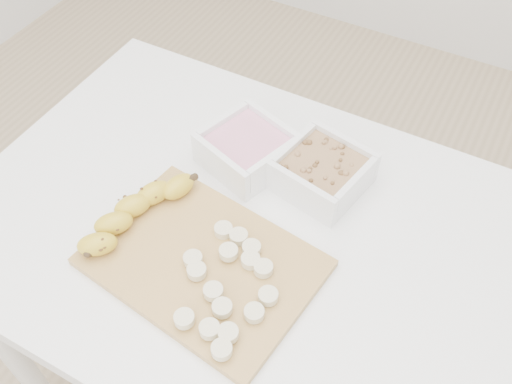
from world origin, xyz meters
The scene contains 6 objects.
table centered at (0.00, 0.00, 0.65)m, with size 1.00×0.70×0.75m.
bowl_yogurt centered at (-0.07, 0.13, 0.78)m, with size 0.18×0.18×0.07m.
bowl_granola centered at (0.07, 0.15, 0.78)m, with size 0.17×0.17×0.07m.
cutting_board centered at (-0.03, -0.10, 0.76)m, with size 0.35×0.25×0.01m, color tan.
banana centered at (-0.17, -0.09, 0.78)m, with size 0.06×0.22×0.04m, color gold, non-canonical shape.
banana_slices centered at (0.04, -0.13, 0.78)m, with size 0.17×0.21×0.02m.
Camera 1 is at (0.29, -0.51, 1.53)m, focal length 40.00 mm.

